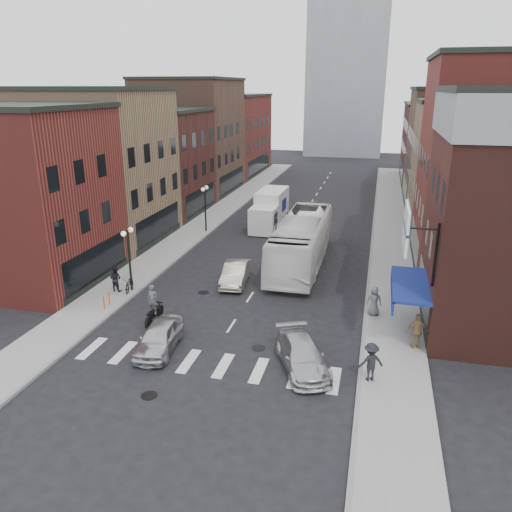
# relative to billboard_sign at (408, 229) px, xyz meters

# --- Properties ---
(ground) EXTENTS (160.00, 160.00, 0.00)m
(ground) POSITION_rel_billboard_sign_xyz_m (-8.59, -0.50, -6.13)
(ground) COLOR black
(ground) RESTS_ON ground
(sidewalk_left) EXTENTS (3.00, 74.00, 0.15)m
(sidewalk_left) POSITION_rel_billboard_sign_xyz_m (-17.09, 21.50, -6.06)
(sidewalk_left) COLOR gray
(sidewalk_left) RESTS_ON ground
(sidewalk_right) EXTENTS (3.00, 74.00, 0.15)m
(sidewalk_right) POSITION_rel_billboard_sign_xyz_m (-0.09, 21.50, -6.06)
(sidewalk_right) COLOR gray
(sidewalk_right) RESTS_ON ground
(curb_left) EXTENTS (0.20, 74.00, 0.16)m
(curb_left) POSITION_rel_billboard_sign_xyz_m (-15.59, 21.50, -6.13)
(curb_left) COLOR gray
(curb_left) RESTS_ON ground
(curb_right) EXTENTS (0.20, 74.00, 0.16)m
(curb_right) POSITION_rel_billboard_sign_xyz_m (-1.59, 21.50, -6.13)
(curb_right) COLOR gray
(curb_right) RESTS_ON ground
(crosswalk_stripes) EXTENTS (12.00, 2.20, 0.01)m
(crosswalk_stripes) POSITION_rel_billboard_sign_xyz_m (-8.59, -3.50, -6.13)
(crosswalk_stripes) COLOR silver
(crosswalk_stripes) RESTS_ON ground
(bldg_left_near) EXTENTS (10.30, 9.20, 11.30)m
(bldg_left_near) POSITION_rel_billboard_sign_xyz_m (-23.58, 4.00, -0.48)
(bldg_left_near) COLOR maroon
(bldg_left_near) RESTS_ON ground
(bldg_left_mid_a) EXTENTS (10.30, 10.20, 12.30)m
(bldg_left_mid_a) POSITION_rel_billboard_sign_xyz_m (-23.58, 13.50, 0.02)
(bldg_left_mid_a) COLOR #8E6E4E
(bldg_left_mid_a) RESTS_ON ground
(bldg_left_mid_b) EXTENTS (10.30, 10.20, 10.30)m
(bldg_left_mid_b) POSITION_rel_billboard_sign_xyz_m (-23.58, 23.50, -0.98)
(bldg_left_mid_b) COLOR #431F18
(bldg_left_mid_b) RESTS_ON ground
(bldg_left_far_a) EXTENTS (10.30, 12.20, 13.30)m
(bldg_left_far_a) POSITION_rel_billboard_sign_xyz_m (-23.58, 34.50, 0.52)
(bldg_left_far_a) COLOR brown
(bldg_left_far_a) RESTS_ON ground
(bldg_left_far_b) EXTENTS (10.30, 16.20, 11.30)m
(bldg_left_far_b) POSITION_rel_billboard_sign_xyz_m (-23.58, 48.50, -0.48)
(bldg_left_far_b) COLOR maroon
(bldg_left_far_b) RESTS_ON ground
(bldg_right_mid_a) EXTENTS (10.30, 10.20, 14.30)m
(bldg_right_mid_a) POSITION_rel_billboard_sign_xyz_m (6.41, 13.50, 1.02)
(bldg_right_mid_a) COLOR maroon
(bldg_right_mid_a) RESTS_ON ground
(bldg_right_mid_b) EXTENTS (10.30, 10.20, 11.30)m
(bldg_right_mid_b) POSITION_rel_billboard_sign_xyz_m (6.41, 23.50, -0.48)
(bldg_right_mid_b) COLOR #8E6E4E
(bldg_right_mid_b) RESTS_ON ground
(bldg_right_far_a) EXTENTS (10.30, 12.20, 12.30)m
(bldg_right_far_a) POSITION_rel_billboard_sign_xyz_m (6.41, 34.50, 0.02)
(bldg_right_far_a) COLOR brown
(bldg_right_far_a) RESTS_ON ground
(bldg_right_far_b) EXTENTS (10.30, 16.20, 10.30)m
(bldg_right_far_b) POSITION_rel_billboard_sign_xyz_m (6.41, 48.50, -0.98)
(bldg_right_far_b) COLOR #431F18
(bldg_right_far_b) RESTS_ON ground
(awning_blue) EXTENTS (1.80, 5.00, 0.78)m
(awning_blue) POSITION_rel_billboard_sign_xyz_m (0.34, 2.00, -3.50)
(awning_blue) COLOR navy
(awning_blue) RESTS_ON ground
(billboard_sign) EXTENTS (1.52, 3.00, 3.70)m
(billboard_sign) POSITION_rel_billboard_sign_xyz_m (0.00, 0.00, 0.00)
(billboard_sign) COLOR black
(billboard_sign) RESTS_ON ground
(distant_tower) EXTENTS (14.00, 14.00, 50.00)m
(distant_tower) POSITION_rel_billboard_sign_xyz_m (-8.59, 77.50, 18.87)
(distant_tower) COLOR #9399A0
(distant_tower) RESTS_ON ground
(streetlamp_near) EXTENTS (0.32, 1.22, 4.11)m
(streetlamp_near) POSITION_rel_billboard_sign_xyz_m (-15.99, 3.50, -3.22)
(streetlamp_near) COLOR black
(streetlamp_near) RESTS_ON ground
(streetlamp_far) EXTENTS (0.32, 1.22, 4.11)m
(streetlamp_far) POSITION_rel_billboard_sign_xyz_m (-15.99, 17.50, -3.22)
(streetlamp_far) COLOR black
(streetlamp_far) RESTS_ON ground
(bike_rack) EXTENTS (0.08, 0.68, 0.80)m
(bike_rack) POSITION_rel_billboard_sign_xyz_m (-16.19, 0.80, -5.58)
(bike_rack) COLOR #D8590C
(bike_rack) RESTS_ON sidewalk_left
(box_truck) EXTENTS (2.36, 7.49, 3.25)m
(box_truck) POSITION_rel_billboard_sign_xyz_m (-10.94, 20.75, -4.53)
(box_truck) COLOR silver
(box_truck) RESTS_ON ground
(motorcycle_rider) EXTENTS (0.62, 2.14, 2.18)m
(motorcycle_rider) POSITION_rel_billboard_sign_xyz_m (-12.82, -0.08, -5.11)
(motorcycle_rider) COLOR black
(motorcycle_rider) RESTS_ON ground
(transit_bus) EXTENTS (3.00, 12.79, 3.56)m
(transit_bus) POSITION_rel_billboard_sign_xyz_m (-6.49, 11.24, -4.35)
(transit_bus) COLOR white
(transit_bus) RESTS_ON ground
(sedan_left_near) EXTENTS (2.02, 4.18, 1.38)m
(sedan_left_near) POSITION_rel_billboard_sign_xyz_m (-11.24, -2.83, -5.44)
(sedan_left_near) COLOR silver
(sedan_left_near) RESTS_ON ground
(sedan_left_far) EXTENTS (1.91, 4.32, 1.38)m
(sedan_left_far) POSITION_rel_billboard_sign_xyz_m (-10.08, 6.49, -5.44)
(sedan_left_far) COLOR beige
(sedan_left_far) RESTS_ON ground
(curb_car) EXTENTS (3.50, 4.85, 1.30)m
(curb_car) POSITION_rel_billboard_sign_xyz_m (-4.23, -2.82, -5.48)
(curb_car) COLOR #BABABF
(curb_car) RESTS_ON ground
(parked_bicycle) EXTENTS (0.99, 1.80, 0.90)m
(parked_bicycle) POSITION_rel_billboard_sign_xyz_m (-16.09, 3.42, -5.53)
(parked_bicycle) COLOR black
(parked_bicycle) RESTS_ON sidewalk_left
(ped_left_solo) EXTENTS (0.82, 0.52, 1.60)m
(ped_left_solo) POSITION_rel_billboard_sign_xyz_m (-16.87, 3.15, -5.18)
(ped_left_solo) COLOR black
(ped_left_solo) RESTS_ON sidewalk_left
(ped_right_a) EXTENTS (1.27, 0.97, 1.76)m
(ped_right_a) POSITION_rel_billboard_sign_xyz_m (-1.19, -3.29, -5.10)
(ped_right_a) COLOR black
(ped_right_a) RESTS_ON sidewalk_right
(ped_right_b) EXTENTS (1.14, 0.73, 1.80)m
(ped_right_b) POSITION_rel_billboard_sign_xyz_m (0.91, 0.11, -5.08)
(ped_right_b) COLOR olive
(ped_right_b) RESTS_ON sidewalk_right
(ped_right_c) EXTENTS (0.84, 0.57, 1.68)m
(ped_right_c) POSITION_rel_billboard_sign_xyz_m (-1.19, 3.45, -5.14)
(ped_right_c) COLOR #57585E
(ped_right_c) RESTS_ON sidewalk_right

